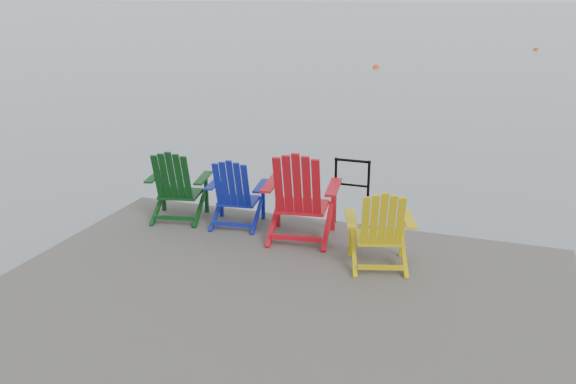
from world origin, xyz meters
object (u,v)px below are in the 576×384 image
(chair_yellow, at_px, (380,228))
(buoy_d, at_px, (536,50))
(handrail, at_px, (352,186))
(chair_red, at_px, (300,195))
(chair_green, at_px, (177,184))
(buoy_b, at_px, (376,68))
(chair_blue, at_px, (236,192))

(chair_yellow, relative_size, buoy_d, 2.94)
(buoy_d, bearing_deg, handrail, -95.77)
(chair_yellow, height_order, buoy_d, chair_yellow)
(handrail, distance_m, chair_red, 0.85)
(handrail, xyz_separation_m, chair_green, (-2.26, -0.59, -0.04))
(chair_green, relative_size, chair_red, 0.85)
(chair_green, relative_size, buoy_b, 3.07)
(chair_green, bearing_deg, chair_blue, -9.14)
(handrail, bearing_deg, buoy_d, 84.23)
(chair_green, distance_m, buoy_b, 22.18)
(handrail, distance_m, chair_yellow, 1.35)
(buoy_b, bearing_deg, chair_yellow, -78.41)
(chair_green, distance_m, chair_blue, 0.84)
(chair_red, distance_m, chair_yellow, 1.20)
(handrail, xyz_separation_m, chair_yellow, (0.62, -1.19, -0.06))
(chair_yellow, relative_size, buoy_b, 2.94)
(chair_green, xyz_separation_m, buoy_b, (-1.77, 22.09, -1.00))
(chair_blue, height_order, buoy_d, chair_blue)
(chair_green, xyz_separation_m, buoy_d, (5.68, 34.46, -1.00))
(chair_green, distance_m, buoy_d, 34.94)
(buoy_d, bearing_deg, buoy_b, -121.07)
(chair_red, distance_m, buoy_d, 34.81)
(chair_red, height_order, buoy_d, chair_red)
(buoy_b, bearing_deg, chair_blue, -83.24)
(chair_red, bearing_deg, chair_yellow, -32.39)
(chair_blue, relative_size, buoy_d, 2.92)
(chair_blue, relative_size, chair_red, 0.81)
(chair_blue, bearing_deg, handrail, 12.25)
(chair_blue, height_order, buoy_b, chair_blue)
(chair_green, height_order, buoy_b, chair_green)
(chair_yellow, xyz_separation_m, buoy_d, (2.81, 35.06, -0.98))
(chair_red, relative_size, chair_yellow, 1.23)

